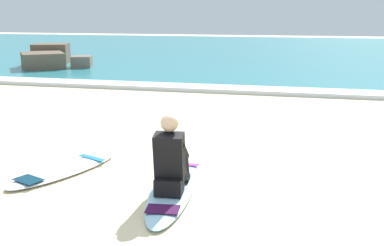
% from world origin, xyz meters
% --- Properties ---
extents(ground_plane, '(80.00, 80.00, 0.00)m').
position_xyz_m(ground_plane, '(0.00, 0.00, 0.00)').
color(ground_plane, beige).
extents(sea, '(80.00, 28.00, 0.10)m').
position_xyz_m(sea, '(0.00, 20.83, 0.05)').
color(sea, teal).
rests_on(sea, ground).
extents(breaking_foam, '(80.00, 0.90, 0.11)m').
position_xyz_m(breaking_foam, '(0.00, 7.13, 0.06)').
color(breaking_foam, white).
rests_on(breaking_foam, ground).
extents(surfboard_main, '(0.80, 2.51, 0.08)m').
position_xyz_m(surfboard_main, '(0.11, -0.14, 0.04)').
color(surfboard_main, '#9ED1E5').
rests_on(surfboard_main, ground).
extents(surfer_seated, '(0.41, 0.73, 0.95)m').
position_xyz_m(surfer_seated, '(0.14, -0.39, 0.44)').
color(surfer_seated, black).
rests_on(surfer_seated, surfboard_main).
extents(surfboard_spare_near, '(1.14, 1.87, 0.08)m').
position_xyz_m(surfboard_spare_near, '(-1.52, 0.06, 0.04)').
color(surfboard_spare_near, silver).
rests_on(surfboard_spare_near, ground).
extents(rock_outcrop_distant, '(3.25, 3.55, 0.90)m').
position_xyz_m(rock_outcrop_distant, '(-8.08, 10.83, 0.38)').
color(rock_outcrop_distant, '#756656').
rests_on(rock_outcrop_distant, ground).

